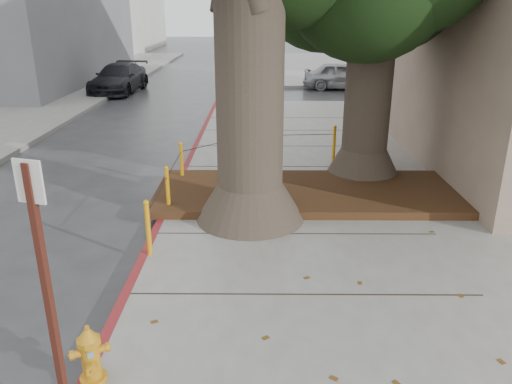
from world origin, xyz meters
TOP-DOWN VIEW (x-y plane):
  - ground at (0.00, 0.00)m, footprint 140.00×140.00m
  - sidewalk_far at (6.00, 30.00)m, footprint 16.00×20.00m
  - curb_red at (-2.00, 2.50)m, footprint 0.14×26.00m
  - planter_bed at (0.90, 3.90)m, footprint 6.40×2.60m
  - bollard_ring at (-0.87, 4.38)m, footprint 3.79×5.39m
  - fire_hydrant at (-1.90, -1.73)m, footprint 0.37×0.37m
  - signpost at (-1.95, -2.32)m, footprint 0.26×0.10m
  - car_silver at (4.09, 19.76)m, footprint 4.21×2.12m
  - car_red at (10.89, 17.72)m, footprint 4.05×1.75m
  - car_dark at (-7.05, 18.74)m, footprint 2.25×4.85m

SIDE VIEW (x-z plane):
  - ground at x=0.00m, z-range 0.00..0.00m
  - sidewalk_far at x=6.00m, z-range 0.00..0.15m
  - curb_red at x=-2.00m, z-range -0.01..0.15m
  - planter_bed at x=0.90m, z-range 0.15..0.31m
  - fire_hydrant at x=-1.90m, z-range 0.14..0.82m
  - car_red at x=10.89m, z-range 0.00..1.30m
  - bollard_ring at x=-0.87m, z-range 0.19..1.14m
  - car_dark at x=-7.05m, z-range 0.00..1.37m
  - car_silver at x=4.09m, z-range 0.00..1.38m
  - signpost at x=-1.95m, z-range 0.32..2.97m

